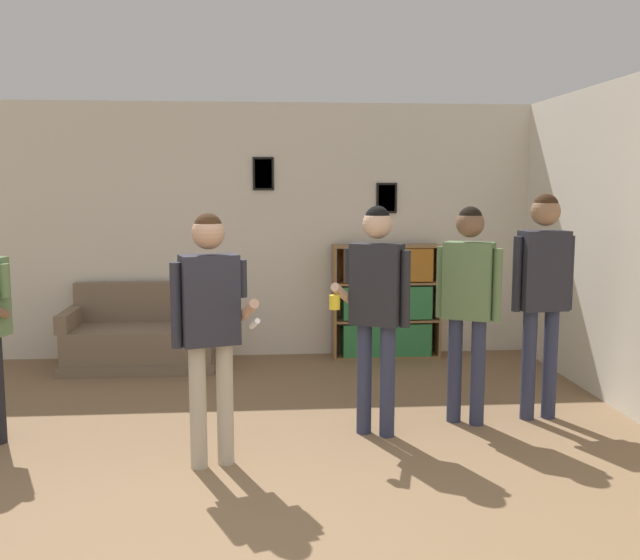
% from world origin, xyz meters
% --- Properties ---
extents(wall_back, '(8.68, 0.08, 2.70)m').
position_xyz_m(wall_back, '(0.00, 4.36, 1.35)').
color(wall_back, silver).
rests_on(wall_back, ground_plane).
extents(wall_right, '(0.06, 6.73, 2.70)m').
position_xyz_m(wall_right, '(3.17, 2.17, 1.35)').
color(wall_right, silver).
rests_on(wall_right, ground_plane).
extents(couch, '(1.51, 0.80, 0.83)m').
position_xyz_m(couch, '(-0.99, 3.94, 0.28)').
color(couch, '#7A6651').
rests_on(couch, ground_plane).
extents(bookshelf, '(1.14, 0.30, 1.21)m').
position_xyz_m(bookshelf, '(1.56, 4.14, 0.60)').
color(bookshelf, olive).
rests_on(bookshelf, ground_plane).
extents(person_player_foreground_center, '(0.57, 0.42, 1.66)m').
position_xyz_m(person_player_foreground_center, '(-0.10, 1.24, 1.02)').
color(person_player_foreground_center, '#B7AD99').
rests_on(person_player_foreground_center, ground_plane).
extents(person_watcher_holding_cup, '(0.58, 0.35, 1.69)m').
position_xyz_m(person_watcher_holding_cup, '(1.06, 1.74, 1.04)').
color(person_watcher_holding_cup, '#2D334C').
rests_on(person_watcher_holding_cup, ground_plane).
extents(person_spectator_near_bookshelf, '(0.44, 0.35, 1.68)m').
position_xyz_m(person_spectator_near_bookshelf, '(1.80, 1.95, 1.03)').
color(person_spectator_near_bookshelf, '#2D334C').
rests_on(person_spectator_near_bookshelf, ground_plane).
extents(person_spectator_far_right, '(0.50, 0.23, 1.77)m').
position_xyz_m(person_spectator_far_right, '(2.41, 2.01, 1.10)').
color(person_spectator_far_right, '#2D334C').
rests_on(person_spectator_far_right, ground_plane).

